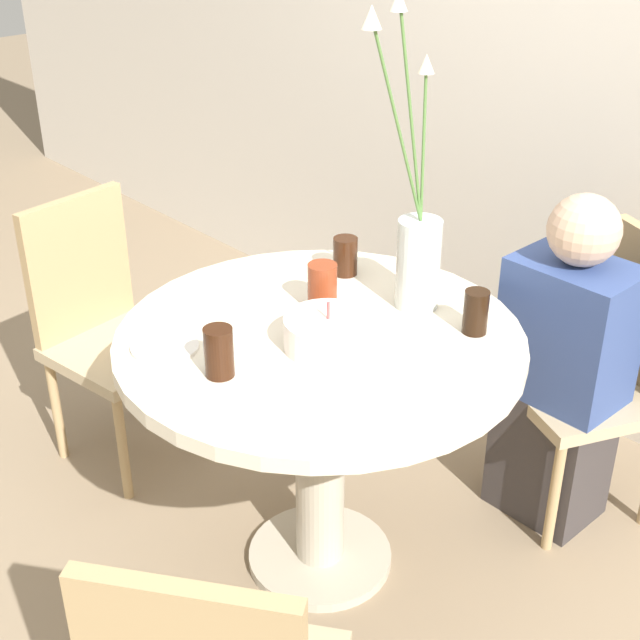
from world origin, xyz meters
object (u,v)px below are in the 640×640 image
(birthday_cake, at_px, (328,333))
(chair_left_flank, at_px, (104,319))
(drink_glass_2, at_px, (322,287))
(person_boy, at_px, (562,375))
(drink_glass_0, at_px, (476,312))
(drink_glass_1, at_px, (345,256))
(chair_far_back, at_px, (609,364))
(side_plate, at_px, (165,347))
(flower_vase, at_px, (416,244))
(drink_glass_3, at_px, (219,352))

(birthday_cake, bearing_deg, chair_left_flank, -174.41)
(drink_glass_2, relative_size, person_boy, 0.12)
(drink_glass_0, distance_m, drink_glass_1, 0.47)
(chair_left_flank, bearing_deg, drink_glass_1, -66.59)
(chair_left_flank, bearing_deg, chair_far_back, -60.93)
(birthday_cake, distance_m, drink_glass_2, 0.21)
(side_plate, height_order, drink_glass_1, drink_glass_1)
(flower_vase, relative_size, drink_glass_3, 6.51)
(birthday_cake, height_order, drink_glass_1, birthday_cake)
(flower_vase, bearing_deg, person_boy, 57.67)
(drink_glass_3, relative_size, person_boy, 0.12)
(drink_glass_2, bearing_deg, birthday_cake, -38.98)
(person_boy, bearing_deg, flower_vase, -122.33)
(flower_vase, xyz_separation_m, person_boy, (0.25, 0.39, -0.45))
(chair_left_flank, distance_m, drink_glass_0, 1.28)
(drink_glass_0, xyz_separation_m, drink_glass_1, (-0.47, -0.00, -0.00))
(birthday_cake, xyz_separation_m, drink_glass_2, (-0.16, 0.13, 0.02))
(birthday_cake, xyz_separation_m, flower_vase, (-0.01, 0.32, 0.14))
(chair_left_flank, distance_m, drink_glass_1, 0.87)
(chair_far_back, bearing_deg, birthday_cake, -85.63)
(side_plate, bearing_deg, person_boy, 63.37)
(chair_left_flank, xyz_separation_m, drink_glass_2, (0.80, 0.22, 0.33))
(birthday_cake, height_order, drink_glass_3, birthday_cake)
(birthday_cake, distance_m, drink_glass_3, 0.29)
(chair_far_back, xyz_separation_m, drink_glass_2, (-0.47, -0.73, 0.33))
(side_plate, bearing_deg, chair_left_flank, 163.49)
(chair_far_back, height_order, flower_vase, flower_vase)
(birthday_cake, distance_m, flower_vase, 0.35)
(chair_far_back, height_order, person_boy, person_boy)
(drink_glass_1, bearing_deg, birthday_cake, -49.88)
(chair_left_flank, xyz_separation_m, drink_glass_3, (0.88, -0.18, 0.33))
(birthday_cake, bearing_deg, drink_glass_1, 130.12)
(side_plate, xyz_separation_m, person_boy, (0.51, 1.02, -0.28))
(drink_glass_0, relative_size, drink_glass_1, 1.04)
(chair_left_flank, bearing_deg, person_boy, -64.00)
(chair_left_flank, height_order, flower_vase, flower_vase)
(drink_glass_0, bearing_deg, drink_glass_1, -179.90)
(side_plate, height_order, drink_glass_0, drink_glass_0)
(chair_far_back, distance_m, flower_vase, 0.77)
(flower_vase, distance_m, drink_glass_0, 0.24)
(side_plate, height_order, drink_glass_3, drink_glass_3)
(birthday_cake, bearing_deg, side_plate, -131.72)
(chair_far_back, bearing_deg, flower_vase, -96.23)
(chair_left_flank, relative_size, drink_glass_2, 6.88)
(drink_glass_0, distance_m, drink_glass_3, 0.66)
(birthday_cake, bearing_deg, chair_far_back, 70.42)
(birthday_cake, relative_size, side_plate, 1.31)
(drink_glass_2, bearing_deg, drink_glass_1, 120.17)
(drink_glass_0, relative_size, drink_glass_3, 0.93)
(drink_glass_1, distance_m, drink_glass_2, 0.23)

